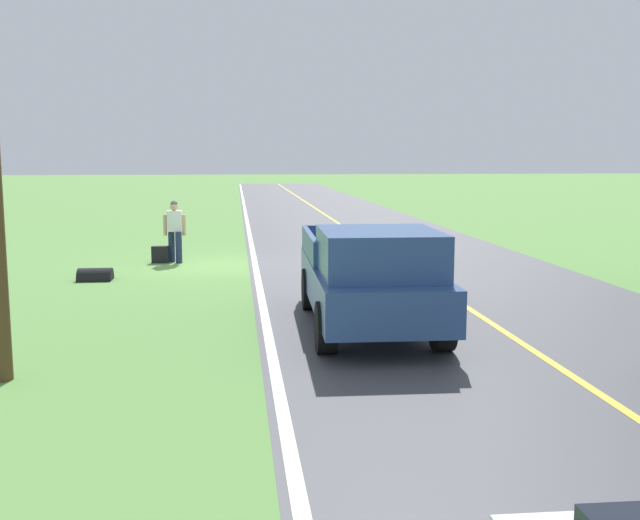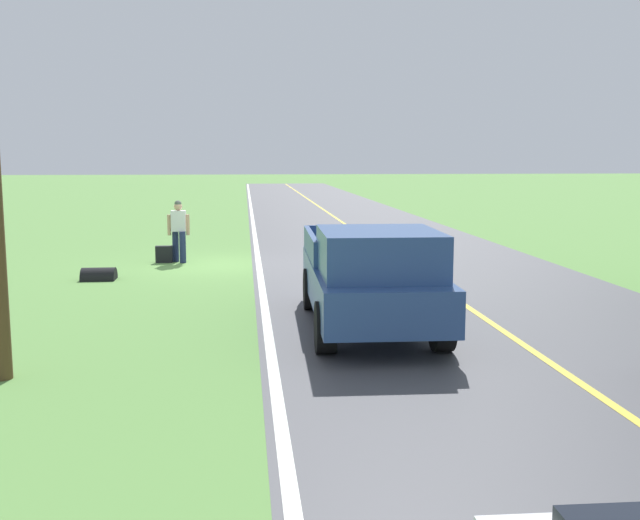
{
  "view_description": "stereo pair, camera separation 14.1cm",
  "coord_description": "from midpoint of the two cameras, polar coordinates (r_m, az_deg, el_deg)",
  "views": [
    {
      "loc": [
        -0.62,
        20.38,
        2.98
      ],
      "look_at": [
        -1.98,
        8.48,
        1.3
      ],
      "focal_mm": 41.63,
      "sensor_mm": 36.0,
      "label": 1
    },
    {
      "loc": [
        -0.76,
        20.4,
        2.98
      ],
      "look_at": [
        -1.98,
        8.48,
        1.3
      ],
      "focal_mm": 41.63,
      "sensor_mm": 36.0,
      "label": 2
    }
  ],
  "objects": [
    {
      "name": "road_surface",
      "position": [
        21.08,
        6.45,
        -0.16
      ],
      "size": [
        8.4,
        120.0,
        0.0
      ],
      "primitive_type": "cube",
      "color": "#47474C",
      "rests_on": "ground"
    },
    {
      "name": "lane_edge_line",
      "position": [
        20.61,
        -4.54,
        -0.31
      ],
      "size": [
        0.16,
        117.6,
        0.0
      ],
      "primitive_type": "cube",
      "color": "silver",
      "rests_on": "ground"
    },
    {
      "name": "ground_plane",
      "position": [
        20.62,
        -7.69,
        -0.37
      ],
      "size": [
        200.0,
        200.0,
        0.0
      ],
      "primitive_type": "plane",
      "color": "#609347"
    },
    {
      "name": "drainage_culvert",
      "position": [
        18.73,
        -16.42,
        -1.47
      ],
      "size": [
        0.8,
        0.6,
        0.6
      ],
      "primitive_type": "cylinder",
      "rotation": [
        0.0,
        1.57,
        0.0
      ],
      "color": "black",
      "rests_on": "ground"
    },
    {
      "name": "pickup_truck_passing",
      "position": [
        12.67,
        4.26,
        -1.16
      ],
      "size": [
        2.21,
        5.45,
        1.82
      ],
      "color": "#2D4C84",
      "rests_on": "ground"
    },
    {
      "name": "suitcase_carried",
      "position": [
        21.27,
        -11.71,
        0.43
      ],
      "size": [
        0.46,
        0.21,
        0.47
      ],
      "primitive_type": "cube",
      "rotation": [
        0.0,
        0.0,
        1.56
      ],
      "color": "black",
      "rests_on": "ground"
    },
    {
      "name": "lane_centre_line",
      "position": [
        21.08,
        6.45,
        -0.15
      ],
      "size": [
        0.14,
        117.6,
        0.0
      ],
      "primitive_type": "cube",
      "color": "gold",
      "rests_on": "ground"
    },
    {
      "name": "hitchhiker_walking",
      "position": [
        21.22,
        -10.62,
        2.47
      ],
      "size": [
        0.62,
        0.51,
        1.75
      ],
      "color": "navy",
      "rests_on": "ground"
    }
  ]
}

